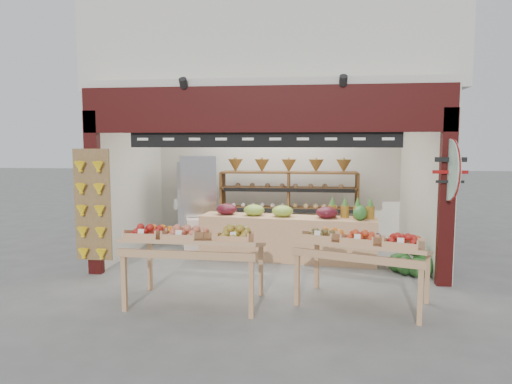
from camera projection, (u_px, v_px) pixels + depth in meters
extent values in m
plane|color=slate|center=(268.00, 262.00, 8.24)|extent=(60.00, 60.00, 0.00)
cube|color=beige|center=(278.00, 172.00, 10.35)|extent=(5.76, 0.18, 3.00)
cube|color=beige|center=(131.00, 176.00, 9.01)|extent=(0.18, 3.38, 3.00)
cube|color=beige|center=(423.00, 178.00, 8.35)|extent=(0.18, 3.38, 3.00)
cube|color=beige|center=(272.00, 94.00, 8.52)|extent=(5.76, 3.38, 0.12)
cube|color=beige|center=(276.00, 44.00, 9.48)|extent=(6.36, 4.60, 2.40)
cube|color=#320908|center=(262.00, 109.00, 6.93)|extent=(5.70, 0.14, 0.70)
cube|color=#320908|center=(94.00, 193.00, 7.39)|extent=(0.22, 0.14, 2.65)
cube|color=#320908|center=(447.00, 198.00, 6.75)|extent=(0.22, 0.14, 2.65)
cube|color=black|center=(262.00, 139.00, 7.01)|extent=(4.20, 0.05, 0.26)
cylinder|color=white|center=(269.00, 123.00, 7.04)|extent=(0.34, 0.05, 0.34)
cube|color=olive|center=(93.00, 205.00, 7.32)|extent=(0.60, 0.04, 1.80)
cylinder|color=silver|center=(450.00, 170.00, 6.61)|extent=(0.04, 0.90, 0.90)
cylinder|color=maroon|center=(450.00, 170.00, 6.59)|extent=(0.01, 0.92, 0.92)
cube|color=brown|center=(223.00, 207.00, 9.90)|extent=(0.05, 0.48, 1.53)
cube|color=brown|center=(288.00, 208.00, 9.73)|extent=(0.05, 0.48, 1.53)
cube|color=brown|center=(357.00, 209.00, 9.57)|extent=(0.05, 0.48, 1.53)
cube|color=brown|center=(288.00, 228.00, 9.78)|extent=(2.86, 0.48, 0.04)
cube|color=brown|center=(288.00, 208.00, 9.73)|extent=(2.86, 0.48, 0.04)
cube|color=brown|center=(289.00, 188.00, 9.69)|extent=(2.86, 0.48, 0.04)
cube|color=brown|center=(289.00, 172.00, 9.65)|extent=(2.86, 0.48, 0.04)
cone|color=olive|center=(235.00, 165.00, 9.77)|extent=(0.32, 0.32, 0.28)
cone|color=olive|center=(262.00, 166.00, 9.71)|extent=(0.32, 0.32, 0.28)
cone|color=olive|center=(289.00, 166.00, 9.64)|extent=(0.32, 0.32, 0.28)
cone|color=olive|center=(316.00, 166.00, 9.57)|extent=(0.32, 0.32, 0.28)
cone|color=olive|center=(344.00, 166.00, 9.50)|extent=(0.32, 0.32, 0.28)
cube|color=silver|center=(197.00, 200.00, 9.73)|extent=(0.93, 0.93, 1.88)
cube|color=silver|center=(194.00, 241.00, 9.25)|extent=(0.46, 0.40, 0.34)
cube|color=silver|center=(196.00, 226.00, 9.21)|extent=(0.42, 0.37, 0.28)
cube|color=#165227|center=(221.00, 242.00, 9.25)|extent=(0.44, 0.37, 0.28)
cube|color=silver|center=(219.00, 239.00, 9.64)|extent=(0.39, 0.34, 0.26)
cube|color=tan|center=(287.00, 238.00, 8.37)|extent=(3.26, 0.98, 0.80)
ellipsoid|color=#59141E|center=(227.00, 209.00, 8.58)|extent=(0.39, 0.36, 0.21)
ellipsoid|color=#8CB23F|center=(254.00, 210.00, 8.46)|extent=(0.39, 0.36, 0.21)
ellipsoid|color=#8CB23F|center=(283.00, 211.00, 8.33)|extent=(0.39, 0.36, 0.21)
ellipsoid|color=#59141E|center=(327.00, 213.00, 8.15)|extent=(0.39, 0.36, 0.21)
cylinder|color=olive|center=(332.00, 211.00, 8.26)|extent=(0.15, 0.15, 0.22)
cylinder|color=olive|center=(345.00, 212.00, 8.21)|extent=(0.15, 0.15, 0.22)
cylinder|color=olive|center=(357.00, 212.00, 8.16)|extent=(0.15, 0.15, 0.22)
cylinder|color=olive|center=(370.00, 212.00, 8.10)|extent=(0.15, 0.15, 0.22)
cube|color=tan|center=(196.00, 243.00, 6.04)|extent=(1.78, 1.03, 0.25)
cube|color=tan|center=(124.00, 283.00, 5.78)|extent=(0.06, 0.06, 0.72)
cube|color=tan|center=(251.00, 289.00, 5.55)|extent=(0.06, 0.06, 0.72)
cube|color=tan|center=(150.00, 266.00, 6.64)|extent=(0.06, 0.06, 0.72)
cube|color=tan|center=(261.00, 270.00, 6.40)|extent=(0.06, 0.06, 0.72)
cube|color=tan|center=(363.00, 247.00, 5.99)|extent=(1.87, 1.42, 0.24)
cube|color=tan|center=(297.00, 280.00, 6.01)|extent=(0.08, 0.08, 0.68)
cube|color=tan|center=(420.00, 297.00, 5.34)|extent=(0.08, 0.08, 0.68)
cube|color=tan|center=(317.00, 265.00, 6.73)|extent=(0.08, 0.08, 0.68)
cube|color=tan|center=(427.00, 279.00, 6.07)|extent=(0.08, 0.08, 0.68)
sphere|color=#18491B|center=(406.00, 266.00, 7.42)|extent=(0.31, 0.31, 0.31)
sphere|color=#18491B|center=(427.00, 266.00, 7.38)|extent=(0.31, 0.31, 0.31)
sphere|color=#18491B|center=(402.00, 260.00, 7.74)|extent=(0.31, 0.31, 0.31)
sphere|color=#18491B|center=(422.00, 261.00, 7.71)|extent=(0.31, 0.31, 0.31)
sphere|color=#18491B|center=(415.00, 247.00, 7.53)|extent=(0.31, 0.31, 0.31)
sphere|color=#18491B|center=(418.00, 268.00, 7.29)|extent=(0.31, 0.31, 0.31)
sphere|color=#18491B|center=(397.00, 263.00, 7.59)|extent=(0.31, 0.31, 0.31)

